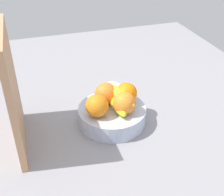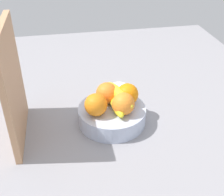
{
  "view_description": "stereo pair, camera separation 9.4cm",
  "coord_description": "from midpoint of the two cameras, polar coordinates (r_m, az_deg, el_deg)",
  "views": [
    {
      "loc": [
        -73.71,
        25.41,
        61.33
      ],
      "look_at": [
        2.36,
        1.49,
        9.75
      ],
      "focal_mm": 47.1,
      "sensor_mm": 36.0,
      "label": 1
    },
    {
      "loc": [
        -76.0,
        16.27,
        61.33
      ],
      "look_at": [
        2.36,
        1.49,
        9.75
      ],
      "focal_mm": 47.1,
      "sensor_mm": 36.0,
      "label": 2
    }
  ],
  "objects": [
    {
      "name": "orange_back_left",
      "position": [
        0.98,
        -4.01,
        0.79
      ],
      "size": [
        7.32,
        7.32,
        7.32
      ],
      "primitive_type": "sphere",
      "color": "orange",
      "rests_on": "fruit_bowl"
    },
    {
      "name": "orange_front_right",
      "position": [
        0.93,
        -0.49,
        -1.08
      ],
      "size": [
        7.32,
        7.32,
        7.32
      ],
      "primitive_type": "sphere",
      "color": "orange",
      "rests_on": "fruit_bowl"
    },
    {
      "name": "cutting_board",
      "position": [
        0.89,
        -21.66,
        1.1
      ],
      "size": [
        28.01,
        2.03,
        36.0
      ],
      "primitive_type": "cube",
      "rotation": [
        0.0,
        0.0,
        -0.01
      ],
      "color": "tan",
      "rests_on": "ground_plane"
    },
    {
      "name": "orange_center",
      "position": [
        0.98,
        0.04,
        0.84
      ],
      "size": [
        7.32,
        7.32,
        7.32
      ],
      "primitive_type": "sphere",
      "color": "orange",
      "rests_on": "fruit_bowl"
    },
    {
      "name": "jar_lid",
      "position": [
        1.19,
        -2.24,
        2.15
      ],
      "size": [
        6.79,
        6.79,
        1.01
      ],
      "primitive_type": "cylinder",
      "color": "silver",
      "rests_on": "ground_plane"
    },
    {
      "name": "ground_plane",
      "position": [
        1.0,
        -1.49,
        -6.07
      ],
      "size": [
        180.0,
        140.0,
        3.0
      ],
      "primitive_type": "cube",
      "color": "gray"
    },
    {
      "name": "fruit_bowl",
      "position": [
        0.99,
        -2.74,
        -3.44
      ],
      "size": [
        22.55,
        22.55,
        5.75
      ],
      "primitive_type": "cylinder",
      "color": "silver",
      "rests_on": "ground_plane"
    },
    {
      "name": "banana_bunch",
      "position": [
        0.97,
        -1.67,
        -0.05
      ],
      "size": [
        18.13,
        8.7,
        6.2
      ],
      "color": "yellow",
      "rests_on": "fruit_bowl"
    },
    {
      "name": "orange_front_left",
      "position": [
        0.92,
        -5.84,
        -1.61
      ],
      "size": [
        7.32,
        7.32,
        7.32
      ],
      "primitive_type": "sphere",
      "color": "orange",
      "rests_on": "fruit_bowl"
    }
  ]
}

